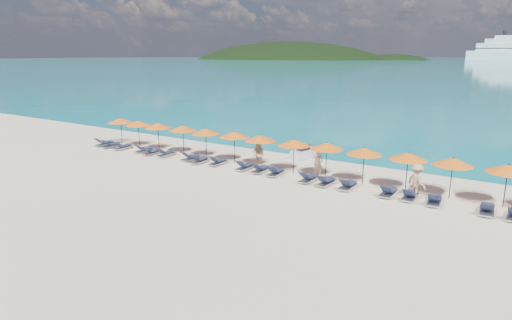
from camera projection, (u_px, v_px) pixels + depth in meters
The scene contains 39 objects.
ground at pixel (227, 192), 23.91m from camera, with size 1400.00×1400.00×0.00m, color beige.
headland_main at pixel (286, 86), 630.99m from camera, with size 374.00×242.00×126.50m.
headland_small at pixel (392, 87), 566.59m from camera, with size 162.00×126.00×85.50m.
jetski at pixel (305, 153), 31.73m from camera, with size 1.38×2.60×0.88m.
beachgoer_a at pixel (318, 164), 26.49m from camera, with size 0.62×0.41×1.69m, color tan.
beachgoer_b at pixel (258, 155), 28.49m from camera, with size 0.92×0.53×1.89m, color tan.
beachgoer_c at pixel (417, 181), 22.67m from camera, with size 1.21×0.56×1.87m, color tan.
umbrella_0 at pixel (121, 120), 36.21m from camera, with size 2.10×2.10×2.28m.
umbrella_1 at pixel (138, 123), 34.78m from camera, with size 2.10×2.10×2.28m.
umbrella_2 at pixel (158, 126), 33.54m from camera, with size 2.10×2.10×2.28m.
umbrella_3 at pixel (183, 128), 32.42m from camera, with size 2.10×2.10×2.28m.
umbrella_4 at pixel (206, 131), 31.09m from camera, with size 2.10×2.10×2.28m.
umbrella_5 at pixel (234, 135), 29.84m from camera, with size 2.10×2.10×2.28m.
umbrella_6 at pixel (261, 138), 28.56m from camera, with size 2.10×2.10×2.28m.
umbrella_7 at pixel (294, 143), 27.11m from camera, with size 2.10×2.10×2.28m.
umbrella_8 at pixel (327, 146), 26.13m from camera, with size 2.10×2.10×2.28m.
umbrella_9 at pixel (364, 151), 24.73m from camera, with size 2.10×2.10×2.28m.
umbrella_10 at pixel (408, 156), 23.50m from camera, with size 2.10×2.10×2.28m.
umbrella_11 at pixel (453, 162), 22.31m from camera, with size 2.10×2.10×2.28m.
umbrella_12 at pixel (508, 169), 20.94m from camera, with size 2.10×2.10×2.28m.
lounger_0 at pixel (104, 143), 35.82m from camera, with size 0.69×1.72×0.66m.
lounger_1 at pixel (112, 145), 35.10m from camera, with size 0.68×1.72×0.66m.
lounger_2 at pixel (122, 147), 34.43m from camera, with size 0.63×1.70×0.66m.
lounger_3 at pixel (144, 149), 33.38m from camera, with size 0.75×1.74×0.66m.
lounger_4 at pixel (152, 152), 32.61m from camera, with size 0.66×1.71×0.66m.
lounger_5 at pixel (166, 153), 32.10m from camera, with size 0.69×1.73×0.66m.
lounger_6 at pixel (191, 157), 30.86m from camera, with size 0.72×1.74×0.66m.
lounger_7 at pixel (200, 160), 30.11m from camera, with size 0.73×1.74×0.66m.
lounger_8 at pixel (218, 161), 29.64m from camera, with size 0.69×1.72×0.66m.
lounger_9 at pixel (245, 166), 28.39m from camera, with size 0.65×1.71×0.66m.
lounger_10 at pixel (261, 169), 27.73m from camera, with size 0.66×1.71×0.66m.
lounger_11 at pixel (276, 172), 27.05m from camera, with size 0.78×1.75×0.66m.
lounger_12 at pixel (308, 178), 25.69m from camera, with size 0.69×1.72×0.66m.
lounger_13 at pixel (326, 181), 25.01m from camera, with size 0.73×1.74×0.66m.
lounger_14 at pixel (348, 185), 24.33m from camera, with size 0.63×1.70×0.66m.
lounger_15 at pixel (388, 192), 23.15m from camera, with size 0.64×1.71×0.66m.
lounger_16 at pixel (410, 195), 22.56m from camera, with size 0.68×1.72×0.66m.
lounger_17 at pixel (434, 200), 21.85m from camera, with size 0.78×1.75×0.66m.
lounger_18 at pixel (487, 209), 20.55m from camera, with size 0.76×1.75×0.66m.
Camera 1 is at (13.88, -18.14, 7.47)m, focal length 30.00 mm.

